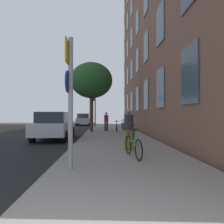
% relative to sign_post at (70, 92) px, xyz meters
% --- Properties ---
extents(ground_plane, '(41.80, 41.80, 0.00)m').
position_rel_sign_post_xyz_m(ground_plane, '(-1.92, 11.27, -2.05)').
color(ground_plane, '#332D28').
extents(road_asphalt, '(7.00, 38.00, 0.01)m').
position_rel_sign_post_xyz_m(road_asphalt, '(-4.02, 11.27, -2.05)').
color(road_asphalt, black).
rests_on(road_asphalt, ground).
extents(sidewalk, '(4.20, 38.00, 0.12)m').
position_rel_sign_post_xyz_m(sidewalk, '(1.58, 11.27, -1.99)').
color(sidewalk, gray).
rests_on(sidewalk, ground).
extents(sign_post, '(0.15, 0.60, 3.31)m').
position_rel_sign_post_xyz_m(sign_post, '(0.00, 0.00, 0.00)').
color(sign_post, gray).
rests_on(sign_post, sidewalk).
extents(traffic_light, '(0.43, 0.24, 3.89)m').
position_rel_sign_post_xyz_m(traffic_light, '(-0.26, 19.32, 0.72)').
color(traffic_light, black).
rests_on(traffic_light, sidewalk).
extents(tree_near, '(3.39, 3.39, 5.58)m').
position_rel_sign_post_xyz_m(tree_near, '(-0.12, 11.04, 2.18)').
color(tree_near, '#4C3823').
rests_on(tree_near, sidewalk).
extents(bicycle_0, '(0.47, 1.64, 0.92)m').
position_rel_sign_post_xyz_m(bicycle_0, '(1.80, 1.26, -1.57)').
color(bicycle_0, black).
rests_on(bicycle_0, sidewalk).
extents(bicycle_1, '(0.47, 1.72, 0.96)m').
position_rel_sign_post_xyz_m(bicycle_1, '(2.14, 3.66, -1.56)').
color(bicycle_1, black).
rests_on(bicycle_1, sidewalk).
extents(bicycle_2, '(0.42, 1.65, 0.93)m').
position_rel_sign_post_xyz_m(bicycle_2, '(2.44, 6.06, -1.57)').
color(bicycle_2, black).
rests_on(bicycle_2, sidewalk).
extents(bicycle_3, '(0.42, 1.57, 0.89)m').
position_rel_sign_post_xyz_m(bicycle_3, '(2.45, 8.46, -1.59)').
color(bicycle_3, black).
rests_on(bicycle_3, sidewalk).
extents(bicycle_4, '(0.42, 1.67, 0.90)m').
position_rel_sign_post_xyz_m(bicycle_4, '(1.92, 10.86, -1.59)').
color(bicycle_4, black).
rests_on(bicycle_4, sidewalk).
extents(bicycle_5, '(0.42, 1.66, 0.93)m').
position_rel_sign_post_xyz_m(bicycle_5, '(2.63, 13.26, -1.57)').
color(bicycle_5, black).
rests_on(bicycle_5, sidewalk).
extents(pedestrian_0, '(0.39, 0.39, 1.59)m').
position_rel_sign_post_xyz_m(pedestrian_0, '(1.81, 2.44, -1.02)').
color(pedestrian_0, olive).
rests_on(pedestrian_0, sidewalk).
extents(pedestrian_1, '(0.41, 0.41, 1.57)m').
position_rel_sign_post_xyz_m(pedestrian_1, '(1.09, 11.54, -1.04)').
color(pedestrian_1, '#26262D').
rests_on(pedestrian_1, sidewalk).
extents(car_0, '(1.91, 4.07, 1.62)m').
position_rel_sign_post_xyz_m(car_0, '(-2.05, 6.81, -1.21)').
color(car_0, '#B7B7BC').
rests_on(car_0, road_asphalt).
extents(car_1, '(1.98, 4.07, 1.62)m').
position_rel_sign_post_xyz_m(car_1, '(-1.95, 23.13, -1.21)').
color(car_1, '#B7B7BC').
rests_on(car_1, road_asphalt).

